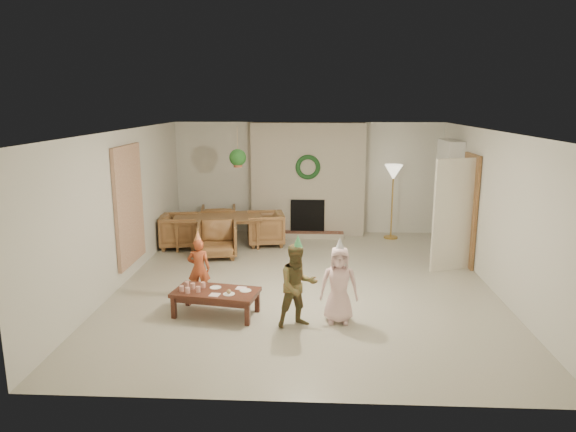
# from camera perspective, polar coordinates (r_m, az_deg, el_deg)

# --- Properties ---
(floor) EXTENTS (7.00, 7.00, 0.00)m
(floor) POSITION_cam_1_polar(r_m,az_deg,el_deg) (8.71, 1.85, -7.35)
(floor) COLOR #B7B29E
(floor) RESTS_ON ground
(ceiling) EXTENTS (7.00, 7.00, 0.00)m
(ceiling) POSITION_cam_1_polar(r_m,az_deg,el_deg) (8.21, 1.98, 9.30)
(ceiling) COLOR white
(ceiling) RESTS_ON wall_back
(wall_back) EXTENTS (7.00, 0.00, 7.00)m
(wall_back) POSITION_cam_1_polar(r_m,az_deg,el_deg) (11.82, 2.21, 4.19)
(wall_back) COLOR silver
(wall_back) RESTS_ON floor
(wall_front) EXTENTS (7.00, 0.00, 7.00)m
(wall_front) POSITION_cam_1_polar(r_m,az_deg,el_deg) (5.00, 1.21, -7.50)
(wall_front) COLOR silver
(wall_front) RESTS_ON floor
(wall_left) EXTENTS (0.00, 7.00, 7.00)m
(wall_left) POSITION_cam_1_polar(r_m,az_deg,el_deg) (8.94, -17.70, 0.88)
(wall_left) COLOR silver
(wall_left) RESTS_ON floor
(wall_right) EXTENTS (0.00, 7.00, 7.00)m
(wall_right) POSITION_cam_1_polar(r_m,az_deg,el_deg) (8.85, 21.73, 0.47)
(wall_right) COLOR silver
(wall_right) RESTS_ON floor
(fireplace_mass) EXTENTS (2.50, 0.40, 2.50)m
(fireplace_mass) POSITION_cam_1_polar(r_m,az_deg,el_deg) (11.62, 2.20, 4.05)
(fireplace_mass) COLOR #532C16
(fireplace_mass) RESTS_ON floor
(fireplace_hearth) EXTENTS (1.60, 0.30, 0.12)m
(fireplace_hearth) POSITION_cam_1_polar(r_m,az_deg,el_deg) (11.52, 2.13, -2.08)
(fireplace_hearth) COLOR #5F271A
(fireplace_hearth) RESTS_ON floor
(fireplace_firebox) EXTENTS (0.75, 0.12, 0.75)m
(fireplace_firebox) POSITION_cam_1_polar(r_m,az_deg,el_deg) (11.59, 2.15, -0.00)
(fireplace_firebox) COLOR black
(fireplace_firebox) RESTS_ON floor
(fireplace_wreath) EXTENTS (0.54, 0.10, 0.54)m
(fireplace_wreath) POSITION_cam_1_polar(r_m,az_deg,el_deg) (11.35, 2.20, 5.37)
(fireplace_wreath) COLOR #18401E
(fireplace_wreath) RESTS_ON fireplace_mass
(floor_lamp_base) EXTENTS (0.30, 0.30, 0.03)m
(floor_lamp_base) POSITION_cam_1_polar(r_m,az_deg,el_deg) (11.70, 11.19, -2.30)
(floor_lamp_base) COLOR gold
(floor_lamp_base) RESTS_ON floor
(floor_lamp_post) EXTENTS (0.03, 0.03, 1.46)m
(floor_lamp_post) POSITION_cam_1_polar(r_m,az_deg,el_deg) (11.54, 11.34, 1.26)
(floor_lamp_post) COLOR gold
(floor_lamp_post) RESTS_ON floor
(floor_lamp_shade) EXTENTS (0.39, 0.39, 0.32)m
(floor_lamp_shade) POSITION_cam_1_polar(r_m,az_deg,el_deg) (11.42, 11.49, 4.72)
(floor_lamp_shade) COLOR beige
(floor_lamp_shade) RESTS_ON floor_lamp_post
(bookshelf_carcass) EXTENTS (0.30, 1.00, 2.20)m
(bookshelf_carcass) POSITION_cam_1_polar(r_m,az_deg,el_deg) (11.00, 17.10, 2.22)
(bookshelf_carcass) COLOR white
(bookshelf_carcass) RESTS_ON floor
(bookshelf_shelf_a) EXTENTS (0.30, 0.92, 0.03)m
(bookshelf_shelf_a) POSITION_cam_1_polar(r_m,az_deg,el_deg) (11.12, 16.79, -1.07)
(bookshelf_shelf_a) COLOR white
(bookshelf_shelf_a) RESTS_ON bookshelf_carcass
(bookshelf_shelf_b) EXTENTS (0.30, 0.92, 0.03)m
(bookshelf_shelf_b) POSITION_cam_1_polar(r_m,az_deg,el_deg) (11.04, 16.92, 0.95)
(bookshelf_shelf_b) COLOR white
(bookshelf_shelf_b) RESTS_ON bookshelf_carcass
(bookshelf_shelf_c) EXTENTS (0.30, 0.92, 0.03)m
(bookshelf_shelf_c) POSITION_cam_1_polar(r_m,az_deg,el_deg) (10.97, 17.05, 2.99)
(bookshelf_shelf_c) COLOR white
(bookshelf_shelf_c) RESTS_ON bookshelf_carcass
(bookshelf_shelf_d) EXTENTS (0.30, 0.92, 0.03)m
(bookshelf_shelf_d) POSITION_cam_1_polar(r_m,az_deg,el_deg) (10.91, 17.18, 5.06)
(bookshelf_shelf_d) COLOR white
(bookshelf_shelf_d) RESTS_ON bookshelf_carcass
(books_row_lower) EXTENTS (0.20, 0.40, 0.24)m
(books_row_lower) POSITION_cam_1_polar(r_m,az_deg,el_deg) (10.94, 16.91, -0.54)
(books_row_lower) COLOR maroon
(books_row_lower) RESTS_ON bookshelf_shelf_a
(books_row_mid) EXTENTS (0.20, 0.44, 0.24)m
(books_row_mid) POSITION_cam_1_polar(r_m,az_deg,el_deg) (11.05, 16.80, 1.71)
(books_row_mid) COLOR #286793
(books_row_mid) RESTS_ON bookshelf_shelf_b
(books_row_upper) EXTENTS (0.20, 0.36, 0.22)m
(books_row_upper) POSITION_cam_1_polar(r_m,az_deg,el_deg) (10.85, 17.12, 3.59)
(books_row_upper) COLOR #C7862A
(books_row_upper) RESTS_ON bookshelf_shelf_c
(door_frame) EXTENTS (0.05, 0.86, 2.04)m
(door_frame) POSITION_cam_1_polar(r_m,az_deg,el_deg) (10.00, 19.24, 0.62)
(door_frame) COLOR brown
(door_frame) RESTS_ON floor
(door_leaf) EXTENTS (0.77, 0.32, 2.00)m
(door_leaf) POSITION_cam_1_polar(r_m,az_deg,el_deg) (9.54, 17.67, 0.07)
(door_leaf) COLOR beige
(door_leaf) RESTS_ON floor
(curtain_panel) EXTENTS (0.06, 1.20, 2.00)m
(curtain_panel) POSITION_cam_1_polar(r_m,az_deg,el_deg) (9.11, -17.03, 1.14)
(curtain_panel) COLOR beige
(curtain_panel) RESTS_ON wall_left
(dining_table) EXTENTS (1.93, 1.27, 0.63)m
(dining_table) POSITION_cam_1_polar(r_m,az_deg,el_deg) (10.87, -7.67, -1.68)
(dining_table) COLOR brown
(dining_table) RESTS_ON floor
(dining_chair_near) EXTENTS (0.86, 0.87, 0.69)m
(dining_chair_near) POSITION_cam_1_polar(r_m,az_deg,el_deg) (10.11, -7.76, -2.58)
(dining_chair_near) COLOR brown
(dining_chair_near) RESTS_ON floor
(dining_chair_far) EXTENTS (0.86, 0.87, 0.69)m
(dining_chair_far) POSITION_cam_1_polar(r_m,az_deg,el_deg) (11.63, -7.60, -0.58)
(dining_chair_far) COLOR brown
(dining_chair_far) RESTS_ON floor
(dining_chair_left) EXTENTS (0.87, 0.86, 0.69)m
(dining_chair_left) POSITION_cam_1_polar(r_m,az_deg,el_deg) (10.91, -11.80, -1.60)
(dining_chair_left) COLOR brown
(dining_chair_left) RESTS_ON floor
(dining_chair_right) EXTENTS (0.87, 0.86, 0.69)m
(dining_chair_right) POSITION_cam_1_polar(r_m,az_deg,el_deg) (10.89, -2.50, -1.38)
(dining_chair_right) COLOR brown
(dining_chair_right) RESTS_ON floor
(hanging_plant_cord) EXTENTS (0.01, 0.01, 0.70)m
(hanging_plant_cord) POSITION_cam_1_polar(r_m,az_deg,el_deg) (9.83, -5.56, 7.73)
(hanging_plant_cord) COLOR tan
(hanging_plant_cord) RESTS_ON ceiling
(hanging_plant_pot) EXTENTS (0.16, 0.16, 0.12)m
(hanging_plant_pot) POSITION_cam_1_polar(r_m,az_deg,el_deg) (9.87, -5.52, 5.71)
(hanging_plant_pot) COLOR brown
(hanging_plant_pot) RESTS_ON hanging_plant_cord
(hanging_plant_foliage) EXTENTS (0.32, 0.32, 0.32)m
(hanging_plant_foliage) POSITION_cam_1_polar(r_m,az_deg,el_deg) (9.85, -5.53, 6.40)
(hanging_plant_foliage) COLOR #184818
(hanging_plant_foliage) RESTS_ON hanging_plant_pot
(coffee_table_top) EXTENTS (1.26, 0.78, 0.05)m
(coffee_table_top) POSITION_cam_1_polar(r_m,az_deg,el_deg) (7.43, -7.92, -8.30)
(coffee_table_top) COLOR #51281B
(coffee_table_top) RESTS_ON floor
(coffee_table_apron) EXTENTS (1.16, 0.68, 0.07)m
(coffee_table_apron) POSITION_cam_1_polar(r_m,az_deg,el_deg) (7.45, -7.90, -8.75)
(coffee_table_apron) COLOR #51281B
(coffee_table_apron) RESTS_ON floor
(coffee_leg_fl) EXTENTS (0.07, 0.07, 0.31)m
(coffee_leg_fl) POSITION_cam_1_polar(r_m,az_deg,el_deg) (7.49, -12.41, -9.79)
(coffee_leg_fl) COLOR #51281B
(coffee_leg_fl) RESTS_ON floor
(coffee_leg_fr) EXTENTS (0.07, 0.07, 0.31)m
(coffee_leg_fr) POSITION_cam_1_polar(r_m,az_deg,el_deg) (7.12, -4.48, -10.72)
(coffee_leg_fr) COLOR #51281B
(coffee_leg_fr) RESTS_ON floor
(coffee_leg_bl) EXTENTS (0.07, 0.07, 0.31)m
(coffee_leg_bl) POSITION_cam_1_polar(r_m,az_deg,el_deg) (7.90, -10.92, -8.54)
(coffee_leg_bl) COLOR #51281B
(coffee_leg_bl) RESTS_ON floor
(coffee_leg_br) EXTENTS (0.07, 0.07, 0.31)m
(coffee_leg_br) POSITION_cam_1_polar(r_m,az_deg,el_deg) (7.55, -3.38, -9.33)
(coffee_leg_br) COLOR #51281B
(coffee_leg_br) RESTS_ON floor
(cup_a) EXTENTS (0.07, 0.07, 0.08)m
(cup_a) POSITION_cam_1_polar(r_m,az_deg,el_deg) (7.46, -11.59, -7.80)
(cup_a) COLOR white
(cup_a) RESTS_ON coffee_table_top
(cup_b) EXTENTS (0.07, 0.07, 0.08)m
(cup_b) POSITION_cam_1_polar(r_m,az_deg,el_deg) (7.61, -11.02, -7.36)
(cup_b) COLOR white
(cup_b) RESTS_ON coffee_table_top
(cup_c) EXTENTS (0.07, 0.07, 0.08)m
(cup_c) POSITION_cam_1_polar(r_m,az_deg,el_deg) (7.38, -10.96, -8.01)
(cup_c) COLOR white
(cup_c) RESTS_ON coffee_table_top
(cup_d) EXTENTS (0.07, 0.07, 0.08)m
(cup_d) POSITION_cam_1_polar(r_m,az_deg,el_deg) (7.53, -10.40, -7.55)
(cup_d) COLOR white
(cup_d) RESTS_ON coffee_table_top
(cup_e) EXTENTS (0.07, 0.07, 0.08)m
(cup_e) POSITION_cam_1_polar(r_m,az_deg,el_deg) (7.39, -9.82, -7.92)
(cup_e) COLOR white
(cup_e) RESTS_ON coffee_table_top
(cup_f) EXTENTS (0.07, 0.07, 0.08)m
(cup_f) POSITION_cam_1_polar(r_m,az_deg,el_deg) (7.55, -9.29, -7.46)
(cup_f) COLOR white
(cup_f) RESTS_ON coffee_table_top
(plate_a) EXTENTS (0.19, 0.19, 0.01)m
(plate_a) POSITION_cam_1_polar(r_m,az_deg,el_deg) (7.53, -7.96, -7.76)
(plate_a) COLOR white
(plate_a) RESTS_ON coffee_table_top
(plate_b) EXTENTS (0.19, 0.19, 0.01)m
(plate_b) POSITION_cam_1_polar(r_m,az_deg,el_deg) (7.27, -6.49, -8.49)
(plate_b) COLOR white
(plate_b) RESTS_ON coffee_table_top
(plate_c) EXTENTS (0.19, 0.19, 0.01)m
(plate_c) POSITION_cam_1_polar(r_m,az_deg,el_deg) (7.37, -4.69, -8.13)
(plate_c) COLOR white
(plate_c) RESTS_ON coffee_table_top
(food_scoop) EXTENTS (0.07, 0.07, 0.06)m
(food_scoop) POSITION_cam_1_polar(r_m,az_deg,el_deg) (7.25, -6.50, -8.23)
(food_scoop) COLOR tan
(food_scoop) RESTS_ON plate_b
(napkin_left) EXTENTS (0.16, 0.16, 0.01)m
(napkin_left) POSITION_cam_1_polar(r_m,az_deg,el_deg) (7.26, -8.05, -8.55)
(napkin_left) COLOR #FFBBC5
(napkin_left) RESTS_ON coffee_table_top
(napkin_right) EXTENTS (0.16, 0.16, 0.01)m
(napkin_right) POSITION_cam_1_polar(r_m,az_deg,el_deg) (7.46, -5.19, -7.89)
(napkin_right) COLOR #FFBBC5
(napkin_right) RESTS_ON coffee_table_top
(child_red) EXTENTS (0.36, 0.26, 0.94)m
(child_red) POSITION_cam_1_polar(r_m,az_deg,el_deg) (8.06, -9.74, -5.69)
(child_red) COLOR #AB4724
(child_red) RESTS_ON floor
(party_hat_red) EXTENTS (0.16, 0.16, 0.18)m
(party_hat_red) POSITION_cam_1_polar(r_m,az_deg,el_deg) (7.91, -9.88, -2.19)
(party_hat_red) COLOR #E6C64C
(party_hat_red) RESTS_ON child_red
(child_plaid) EXTENTS (0.67, 0.61, 1.13)m
(child_plaid) POSITION_cam_1_polar(r_m,az_deg,el_deg) (6.94, 1.08, -7.66)
(child_plaid) COLOR brown
(child_plaid) RESTS_ON floor
(party_hat_plaid) EXTENTS (0.14, 0.14, 0.19)m
(party_hat_plaid) POSITION_cam_1_polar(r_m,az_deg,el_deg) (6.75, 1.10, -2.81)
(party_hat_plaid) COLOR #50BB6E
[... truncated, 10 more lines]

